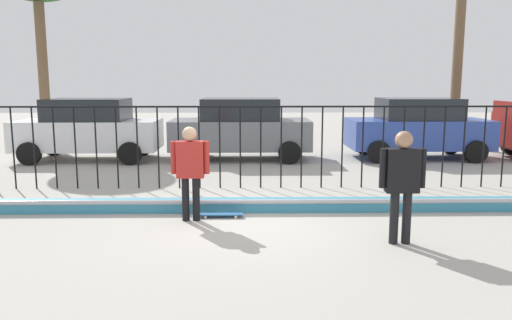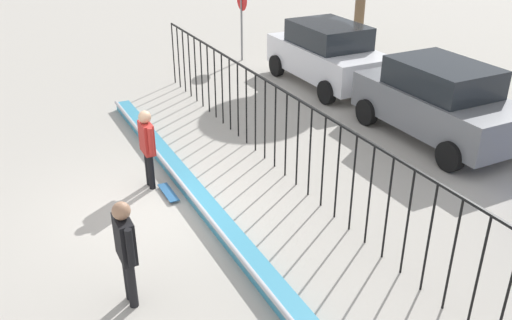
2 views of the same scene
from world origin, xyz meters
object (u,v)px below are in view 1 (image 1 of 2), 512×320
skateboarder (190,165)px  parked_car_blue (418,128)px  parked_car_gray (240,128)px  skateboard (221,214)px  camera_operator (402,177)px  parked_car_white (89,129)px

skateboarder → parked_car_blue: size_ratio=0.39×
skateboarder → parked_car_gray: 6.98m
skateboarder → parked_car_blue: parked_car_blue is taller
skateboard → parked_car_blue: 9.03m
parked_car_gray → parked_car_blue: size_ratio=1.00×
skateboarder → camera_operator: (3.30, -1.32, 0.03)m
camera_operator → parked_car_white: (-7.19, 8.18, -0.06)m
camera_operator → parked_car_white: 10.90m
skateboarder → skateboard: (0.51, 0.20, -0.94)m
parked_car_gray → parked_car_blue: 5.58m
parked_car_white → parked_car_blue: bearing=-1.3°
skateboard → parked_car_blue: (5.86, 6.81, 0.91)m
parked_car_white → parked_car_blue: size_ratio=1.00×
skateboarder → parked_car_blue: 9.47m
camera_operator → parked_car_blue: bearing=-94.9°
parked_car_blue → parked_car_white: bearing=179.4°
skateboarder → parked_car_white: bearing=112.8°
camera_operator → parked_car_blue: size_ratio=0.40×
skateboarder → skateboard: size_ratio=2.08×
skateboard → parked_car_gray: 6.81m
skateboard → camera_operator: camera_operator is taller
parked_car_gray → camera_operator: bearing=-74.5°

